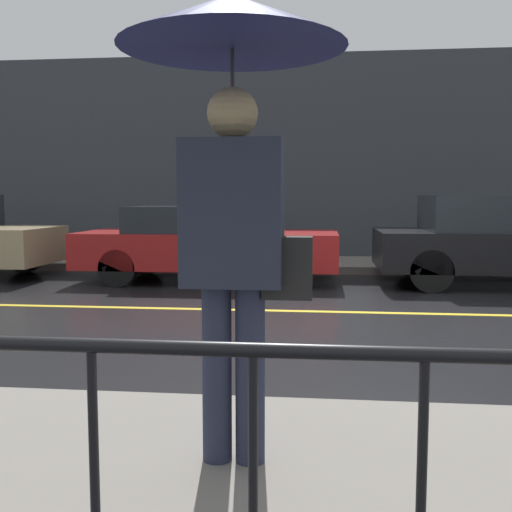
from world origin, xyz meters
TOP-DOWN VIEW (x-y plane):
  - ground_plane at (0.00, 0.00)m, footprint 80.00×80.00m
  - sidewalk_far at (0.00, 4.81)m, footprint 28.00×2.12m
  - lane_marking at (0.00, 0.00)m, footprint 25.20×0.12m
  - building_storefront at (0.00, 6.02)m, footprint 28.00×0.30m
  - pedestrian at (-1.43, -4.72)m, footprint 1.08×1.08m
  - car_red at (-2.97, 2.60)m, footprint 4.41×1.80m
  - car_black at (1.85, 2.60)m, footprint 3.93×1.93m

SIDE VIEW (x-z plane):
  - ground_plane at x=0.00m, z-range 0.00..0.00m
  - lane_marking at x=0.00m, z-range 0.00..0.01m
  - sidewalk_far at x=0.00m, z-range 0.00..0.15m
  - car_red at x=-2.97m, z-range 0.03..1.33m
  - car_black at x=1.85m, z-range 0.01..1.50m
  - pedestrian at x=-1.43m, z-range 0.77..3.03m
  - building_storefront at x=0.00m, z-range 0.00..4.60m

